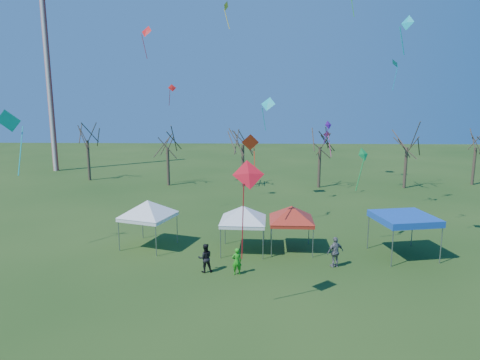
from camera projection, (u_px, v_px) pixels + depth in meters
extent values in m
plane|color=#204114|center=(274.00, 275.00, 23.82)|extent=(140.00, 140.00, 0.00)
cylinder|color=silver|center=(49.00, 76.00, 55.70)|extent=(0.70, 0.70, 25.00)
cylinder|color=#3D2D21|center=(89.00, 160.00, 50.90)|extent=(0.32, 0.32, 4.78)
cylinder|color=#3D2D21|center=(168.00, 167.00, 47.95)|extent=(0.32, 0.32, 4.28)
cylinder|color=#3D2D21|center=(243.00, 166.00, 47.38)|extent=(0.32, 0.32, 4.64)
cylinder|color=#3D2D21|center=(319.00, 167.00, 46.81)|extent=(0.32, 0.32, 4.49)
cylinder|color=#3D2D21|center=(405.00, 168.00, 46.48)|extent=(0.32, 0.32, 4.47)
cylinder|color=#3D2D21|center=(474.00, 166.00, 48.26)|extent=(0.32, 0.32, 4.23)
cylinder|color=gray|center=(119.00, 236.00, 27.42)|extent=(0.06, 0.06, 1.95)
cylinder|color=gray|center=(143.00, 225.00, 29.94)|extent=(0.06, 0.06, 1.95)
cylinder|color=gray|center=(156.00, 241.00, 26.50)|extent=(0.06, 0.06, 1.95)
cylinder|color=gray|center=(177.00, 229.00, 29.02)|extent=(0.06, 0.06, 1.95)
cube|color=white|center=(148.00, 216.00, 28.01)|extent=(3.70, 3.70, 0.23)
pyramid|color=white|center=(148.00, 200.00, 27.81)|extent=(3.93, 3.93, 0.98)
cylinder|color=gray|center=(221.00, 244.00, 26.20)|extent=(0.06, 0.06, 1.86)
cylinder|color=gray|center=(225.00, 231.00, 28.75)|extent=(0.06, 0.06, 1.86)
cylinder|color=gray|center=(263.00, 245.00, 26.01)|extent=(0.06, 0.06, 1.86)
cylinder|color=gray|center=(264.00, 232.00, 28.56)|extent=(0.06, 0.06, 1.86)
cube|color=white|center=(243.00, 222.00, 27.18)|extent=(2.91, 2.91, 0.22)
pyramid|color=white|center=(243.00, 206.00, 26.98)|extent=(3.95, 3.95, 0.93)
cylinder|color=gray|center=(271.00, 243.00, 26.45)|extent=(0.05, 0.05, 1.82)
cylinder|color=gray|center=(271.00, 230.00, 28.95)|extent=(0.05, 0.05, 1.82)
cylinder|color=gray|center=(313.00, 243.00, 26.30)|extent=(0.05, 0.05, 1.82)
cylinder|color=gray|center=(309.00, 231.00, 28.80)|extent=(0.05, 0.05, 1.82)
cube|color=#AC2010|center=(291.00, 221.00, 27.43)|extent=(2.81, 2.81, 0.22)
pyramid|color=#AC2010|center=(292.00, 206.00, 27.24)|extent=(3.86, 3.86, 0.91)
cylinder|color=gray|center=(392.00, 249.00, 24.82)|extent=(0.07, 0.07, 2.22)
cylinder|color=gray|center=(368.00, 232.00, 27.83)|extent=(0.07, 0.07, 2.22)
cylinder|color=gray|center=(441.00, 246.00, 25.30)|extent=(0.07, 0.07, 2.22)
cylinder|color=gray|center=(412.00, 230.00, 28.32)|extent=(0.07, 0.07, 2.22)
cube|color=#1043AE|center=(404.00, 219.00, 26.33)|extent=(3.91, 3.91, 0.27)
cube|color=#1043AE|center=(405.00, 216.00, 26.29)|extent=(3.91, 3.91, 0.13)
imported|color=green|center=(237.00, 261.00, 23.81)|extent=(0.63, 0.50, 1.53)
imported|color=black|center=(205.00, 258.00, 24.12)|extent=(0.93, 0.80, 1.67)
imported|color=slate|center=(335.00, 252.00, 24.83)|extent=(1.15, 0.84, 1.82)
cone|color=yellow|center=(226.00, 6.00, 32.81)|extent=(0.53, 0.83, 0.78)
cube|color=yellow|center=(227.00, 19.00, 33.18)|extent=(0.46, 0.20, 1.51)
cone|color=red|center=(249.00, 174.00, 18.46)|extent=(1.57, 1.18, 1.22)
cube|color=red|center=(243.00, 222.00, 18.83)|extent=(0.14, 0.54, 3.61)
cone|color=#0DBBCB|center=(407.00, 23.00, 24.21)|extent=(0.72, 0.87, 0.86)
cube|color=#0DBBCB|center=(402.00, 41.00, 24.62)|extent=(0.50, 0.36, 1.53)
cone|color=#0CB5BB|center=(9.00, 120.00, 25.96)|extent=(1.55, 0.76, 1.46)
cube|color=#0CB5BB|center=(21.00, 151.00, 26.30)|extent=(0.05, 1.10, 2.95)
cone|color=green|center=(364.00, 154.00, 27.62)|extent=(1.00, 0.91, 0.89)
cube|color=green|center=(360.00, 175.00, 27.72)|extent=(0.37, 0.47, 2.21)
cone|color=#0DA5D0|center=(395.00, 63.00, 43.41)|extent=(0.80, 1.10, 0.87)
cube|color=#0DA5D0|center=(395.00, 78.00, 43.50)|extent=(0.44, 0.10, 2.48)
cone|color=#0CBAC0|center=(268.00, 104.00, 39.62)|extent=(1.68, 1.41, 1.31)
cube|color=#0CBAC0|center=(264.00, 119.00, 40.09)|extent=(0.43, 0.79, 2.16)
cone|color=#F3368C|center=(327.00, 134.00, 44.64)|extent=(0.89, 0.69, 0.70)
cube|color=#F3368C|center=(330.00, 146.00, 44.99)|extent=(0.29, 0.85, 2.21)
cone|color=red|center=(172.00, 88.00, 44.86)|extent=(1.02, 0.82, 0.81)
cube|color=red|center=(170.00, 98.00, 44.94)|extent=(0.30, 0.62, 1.65)
cone|color=red|center=(250.00, 142.00, 24.39)|extent=(1.04, 0.47, 0.99)
cube|color=red|center=(254.00, 160.00, 24.60)|extent=(0.08, 0.53, 1.58)
cube|color=#2A9B17|center=(353.00, 8.00, 31.26)|extent=(0.29, 0.12, 1.20)
cone|color=red|center=(146.00, 31.00, 45.12)|extent=(1.60, 1.37, 1.26)
cube|color=red|center=(144.00, 47.00, 45.60)|extent=(0.40, 0.67, 2.46)
cone|color=#6D18AD|center=(328.00, 125.00, 40.88)|extent=(0.88, 0.74, 0.82)
cube|color=#6D18AD|center=(326.00, 136.00, 40.93)|extent=(0.37, 0.52, 1.67)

